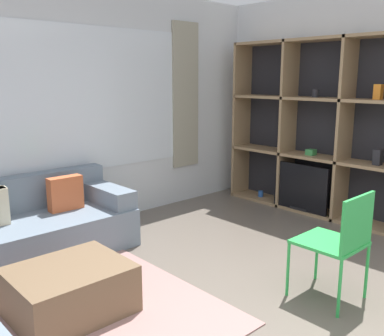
{
  "coord_description": "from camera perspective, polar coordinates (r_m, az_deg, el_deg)",
  "views": [
    {
      "loc": [
        -2.21,
        -1.18,
        1.69
      ],
      "look_at": [
        0.47,
        1.73,
        0.85
      ],
      "focal_mm": 40.0,
      "sensor_mm": 36.0,
      "label": 1
    }
  ],
  "objects": [
    {
      "name": "area_rug",
      "position": [
        3.39,
        -21.48,
        -18.68
      ],
      "size": [
        2.48,
        2.31,
        0.01
      ],
      "primitive_type": "cube",
      "color": "gray",
      "rests_on": "ground_plane"
    },
    {
      "name": "couch_main",
      "position": [
        4.39,
        -20.82,
        -7.51
      ],
      "size": [
        1.87,
        0.87,
        0.74
      ],
      "color": "slate",
      "rests_on": "ground_plane"
    },
    {
      "name": "wall_right",
      "position": [
        5.65,
        18.24,
        7.93
      ],
      "size": [
        0.07,
        4.35,
        2.7
      ],
      "primitive_type": "cube",
      "color": "silver",
      "rests_on": "ground_plane"
    },
    {
      "name": "wall_back",
      "position": [
        4.91,
        -15.83,
        7.63
      ],
      "size": [
        6.53,
        0.11,
        2.7
      ],
      "color": "silver",
      "rests_on": "ground_plane"
    },
    {
      "name": "ottoman",
      "position": [
        3.33,
        -15.96,
        -15.46
      ],
      "size": [
        0.8,
        0.66,
        0.37
      ],
      "color": "brown",
      "rests_on": "ground_plane"
    },
    {
      "name": "folding_chair",
      "position": [
        3.43,
        19.17,
        -8.74
      ],
      "size": [
        0.44,
        0.46,
        0.86
      ],
      "rotation": [
        0.0,
        0.0,
        3.14
      ],
      "color": "green",
      "rests_on": "ground_plane"
    },
    {
      "name": "shelving_unit",
      "position": [
        5.56,
        16.27,
        4.77
      ],
      "size": [
        0.37,
        2.41,
        2.15
      ],
      "color": "#232328",
      "rests_on": "ground_plane"
    }
  ]
}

